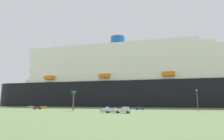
# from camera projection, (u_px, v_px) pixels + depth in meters

# --- Properties ---
(ground_plane) EXTENTS (600.00, 600.00, 0.00)m
(ground_plane) POSITION_uv_depth(u_px,v_px,m) (123.00, 108.00, 112.75)
(ground_plane) COLOR #567042
(cruise_ship) EXTENTS (303.69, 49.60, 64.86)m
(cruise_ship) POSITION_uv_depth(u_px,v_px,m) (164.00, 81.00, 142.85)
(cruise_ship) COLOR black
(cruise_ship) RESTS_ON ground_plane
(pickup_truck) EXTENTS (5.81, 2.83, 2.20)m
(pickup_truck) POSITION_uv_depth(u_px,v_px,m) (124.00, 110.00, 68.26)
(pickup_truck) COLOR silver
(pickup_truck) RESTS_ON ground_plane
(small_boat_on_trailer) EXTENTS (7.77, 2.56, 2.15)m
(small_boat_on_trailer) POSITION_uv_depth(u_px,v_px,m) (110.00, 110.00, 69.79)
(small_boat_on_trailer) COLOR #595960
(small_boat_on_trailer) RESTS_ON ground_plane
(palm_tree) EXTENTS (2.99, 2.74, 9.14)m
(palm_tree) POSITION_uv_depth(u_px,v_px,m) (74.00, 95.00, 87.12)
(palm_tree) COLOR brown
(palm_tree) RESTS_ON ground_plane
(street_lamp) EXTENTS (0.56, 0.56, 8.94)m
(street_lamp) POSITION_uv_depth(u_px,v_px,m) (197.00, 97.00, 76.05)
(street_lamp) COLOR slate
(street_lamp) RESTS_ON ground_plane
(parked_car_yellow_taxi) EXTENTS (4.77, 2.10, 1.58)m
(parked_car_yellow_taxi) POSITION_uv_depth(u_px,v_px,m) (44.00, 107.00, 111.14)
(parked_car_yellow_taxi) COLOR yellow
(parked_car_yellow_taxi) RESTS_ON ground_plane
(parked_car_silver_sedan) EXTENTS (4.73, 2.04, 1.58)m
(parked_car_silver_sedan) POSITION_uv_depth(u_px,v_px,m) (32.00, 107.00, 114.24)
(parked_car_silver_sedan) COLOR silver
(parked_car_silver_sedan) RESTS_ON ground_plane
(parked_car_blue_suv) EXTENTS (4.47, 2.26, 1.58)m
(parked_car_blue_suv) POSITION_uv_depth(u_px,v_px,m) (140.00, 108.00, 94.00)
(parked_car_blue_suv) COLOR #264C99
(parked_car_blue_suv) RESTS_ON ground_plane
(parked_car_red_hatchback) EXTENTS (4.66, 2.64, 1.58)m
(parked_car_red_hatchback) POSITION_uv_depth(u_px,v_px,m) (37.00, 108.00, 100.29)
(parked_car_red_hatchback) COLOR red
(parked_car_red_hatchback) RESTS_ON ground_plane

